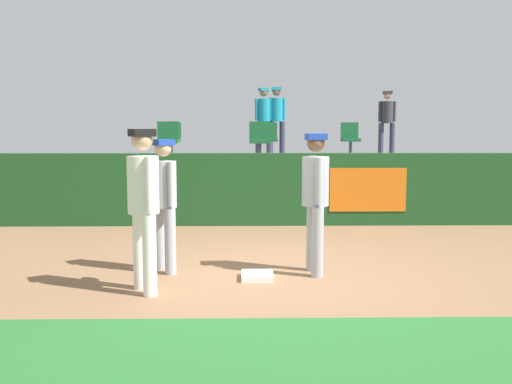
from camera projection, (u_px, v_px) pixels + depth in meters
ground_plane at (278, 275)px, 7.38m from camera, size 60.00×60.00×0.00m
grass_foreground_strip at (301, 379)px, 4.32m from camera, size 18.00×2.80×0.01m
first_base at (257, 276)px, 7.20m from camera, size 0.40×0.40×0.08m
player_fielder_home at (144, 199)px, 6.52m from camera, size 0.49×0.60×1.89m
player_runner_visitor at (164, 196)px, 7.47m from camera, size 0.47×0.47×1.76m
player_coach_visitor at (315, 193)px, 7.36m from camera, size 0.38×0.51×1.84m
field_wall at (268, 189)px, 11.19m from camera, size 18.00×0.26×1.42m
bleacher_platform at (264, 182)px, 13.75m from camera, size 18.00×4.80×1.22m
seat_front_left at (168, 138)px, 12.48m from camera, size 0.48×0.44×0.84m
seat_back_center at (268, 137)px, 14.30m from camera, size 0.47×0.44×0.84m
seat_back_left at (171, 137)px, 14.26m from camera, size 0.47×0.44×0.84m
seat_front_center at (260, 138)px, 12.51m from camera, size 0.45×0.44×0.84m
seat_back_right at (350, 137)px, 14.34m from camera, size 0.44×0.44×0.84m
spectator_hooded at (387, 118)px, 15.27m from camera, size 0.47×0.33×1.68m
spectator_capped at (276, 116)px, 15.11m from camera, size 0.50×0.36×1.77m
spectator_casual at (264, 116)px, 14.96m from camera, size 0.47×0.42×1.74m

